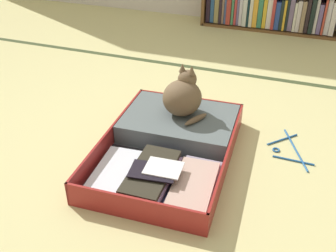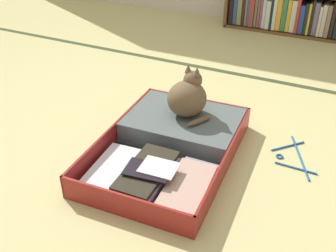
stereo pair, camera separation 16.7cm
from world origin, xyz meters
name	(u,v)px [view 1 (the left image)]	position (x,y,z in m)	size (l,w,h in m)	color
ground_plane	(163,151)	(0.00, 0.00, 0.00)	(10.00, 10.00, 0.00)	#CCC382
tatami_border	(214,70)	(0.00, 1.12, 0.00)	(4.80, 0.05, 0.00)	#394527
open_suitcase	(172,142)	(0.05, 0.02, 0.05)	(0.69, 0.98, 0.13)	maroon
black_cat	(183,96)	(0.04, 0.22, 0.23)	(0.28, 0.28, 0.28)	brown
clothes_hanger	(289,149)	(0.65, 0.24, 0.01)	(0.26, 0.36, 0.01)	#215699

